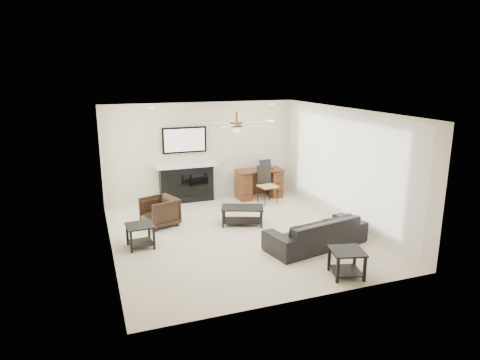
{
  "coord_description": "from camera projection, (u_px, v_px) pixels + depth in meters",
  "views": [
    {
      "loc": [
        -2.79,
        -7.74,
        3.26
      ],
      "look_at": [
        0.14,
        0.29,
        1.07
      ],
      "focal_mm": 32.0,
      "sensor_mm": 36.0,
      "label": 1
    }
  ],
  "objects": [
    {
      "name": "coffee_table",
      "position": [
        242.0,
        216.0,
        9.3
      ],
      "size": [
        1.02,
        0.79,
        0.4
      ],
      "primitive_type": "cube",
      "rotation": [
        0.0,
        0.0,
        -0.37
      ],
      "color": "black",
      "rests_on": "ground"
    },
    {
      "name": "sofa",
      "position": [
        316.0,
        232.0,
        8.12
      ],
      "size": [
        2.11,
        1.16,
        0.58
      ],
      "primitive_type": "imported",
      "rotation": [
        0.0,
        0.0,
        3.34
      ],
      "color": "black",
      "rests_on": "ground"
    },
    {
      "name": "end_table_near",
      "position": [
        346.0,
        263.0,
        6.95
      ],
      "size": [
        0.63,
        0.63,
        0.45
      ],
      "primitive_type": "cube",
      "rotation": [
        0.0,
        0.0,
        -0.25
      ],
      "color": "black",
      "rests_on": "ground"
    },
    {
      "name": "fireplace_unit",
      "position": [
        186.0,
        165.0,
        10.74
      ],
      "size": [
        1.52,
        0.34,
        1.91
      ],
      "primitive_type": "cube",
      "color": "black",
      "rests_on": "ground"
    },
    {
      "name": "laptop",
      "position": [
        267.0,
        165.0,
        11.16
      ],
      "size": [
        0.33,
        0.24,
        0.23
      ],
      "primitive_type": "cube",
      "color": "black",
      "rests_on": "desk"
    },
    {
      "name": "desk_chair",
      "position": [
        268.0,
        185.0,
        10.71
      ],
      "size": [
        0.48,
        0.49,
        0.97
      ],
      "primitive_type": "cube",
      "rotation": [
        0.0,
        0.0,
        0.14
      ],
      "color": "black",
      "rests_on": "ground"
    },
    {
      "name": "armchair",
      "position": [
        160.0,
        212.0,
        9.21
      ],
      "size": [
        0.87,
        0.86,
        0.63
      ],
      "primitive_type": "imported",
      "rotation": [
        0.0,
        0.0,
        -1.24
      ],
      "color": "black",
      "rests_on": "ground"
    },
    {
      "name": "room_shell",
      "position": [
        246.0,
        152.0,
        8.49
      ],
      "size": [
        5.5,
        5.54,
        2.52
      ],
      "color": "beige",
      "rests_on": "ground"
    },
    {
      "name": "end_table_left",
      "position": [
        140.0,
        236.0,
        8.09
      ],
      "size": [
        0.53,
        0.53,
        0.45
      ],
      "primitive_type": "cube",
      "rotation": [
        0.0,
        0.0,
        0.07
      ],
      "color": "black",
      "rests_on": "ground"
    },
    {
      "name": "desk",
      "position": [
        259.0,
        184.0,
        11.24
      ],
      "size": [
        1.22,
        0.56,
        0.76
      ],
      "primitive_type": "cube",
      "color": "#3A1B0E",
      "rests_on": "ground"
    }
  ]
}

